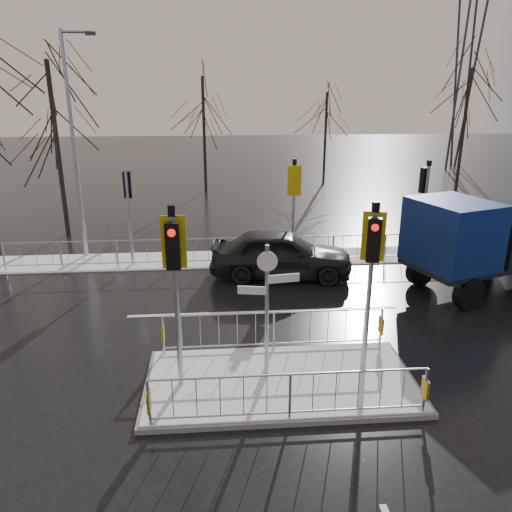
{
  "coord_description": "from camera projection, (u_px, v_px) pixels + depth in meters",
  "views": [
    {
      "loc": [
        -1.31,
        -9.57,
        6.33
      ],
      "look_at": [
        -0.26,
        3.67,
        1.8
      ],
      "focal_mm": 35.0,
      "sensor_mm": 36.0,
      "label": 1
    }
  ],
  "objects": [
    {
      "name": "tree_far_c",
      "position": [
        466.0,
        107.0,
        30.37
      ],
      "size": [
        4.0,
        4.0,
        7.55
      ],
      "color": "black",
      "rests_on": "ground"
    },
    {
      "name": "car_far_lane",
      "position": [
        281.0,
        254.0,
        17.28
      ],
      "size": [
        5.09,
        2.57,
        1.66
      ],
      "primitive_type": "imported",
      "rotation": [
        0.0,
        0.0,
        1.44
      ],
      "color": "black",
      "rests_on": "ground"
    },
    {
      "name": "far_kerb_fixtures",
      "position": [
        261.0,
        237.0,
        18.5
      ],
      "size": [
        18.0,
        0.65,
        3.83
      ],
      "color": "#9BA3AA",
      "rests_on": "ground"
    },
    {
      "name": "traffic_island",
      "position": [
        280.0,
        369.0,
        11.05
      ],
      "size": [
        6.0,
        3.04,
        4.15
      ],
      "color": "slate",
      "rests_on": "ground"
    },
    {
      "name": "lane_markings",
      "position": [
        282.0,
        393.0,
        10.85
      ],
      "size": [
        8.0,
        11.38,
        0.01
      ],
      "color": "silver",
      "rests_on": "ground"
    },
    {
      "name": "flatbed_truck",
      "position": [
        473.0,
        243.0,
        15.72
      ],
      "size": [
        7.07,
        4.4,
        3.08
      ],
      "color": "black",
      "rests_on": "ground"
    },
    {
      "name": "street_lamp_left",
      "position": [
        75.0,
        139.0,
        18.2
      ],
      "size": [
        1.25,
        0.18,
        8.2
      ],
      "color": "#9BA3AA",
      "rests_on": "ground"
    },
    {
      "name": "tree_far_a",
      "position": [
        203.0,
        112.0,
        30.22
      ],
      "size": [
        3.75,
        3.75,
        7.08
      ],
      "color": "black",
      "rests_on": "ground"
    },
    {
      "name": "pylon_wires",
      "position": [
        457.0,
        20.0,
        37.18
      ],
      "size": [
        70.0,
        2.38,
        19.97
      ],
      "color": "#2D3033",
      "rests_on": "ground"
    },
    {
      "name": "tree_near_b",
      "position": [
        54.0,
        116.0,
        20.7
      ],
      "size": [
        4.0,
        4.0,
        7.55
      ],
      "color": "black",
      "rests_on": "ground"
    },
    {
      "name": "ground",
      "position": [
        280.0,
        384.0,
        11.17
      ],
      "size": [
        120.0,
        120.0,
        0.0
      ],
      "primitive_type": "plane",
      "color": "black",
      "rests_on": "ground"
    },
    {
      "name": "tree_far_b",
      "position": [
        326.0,
        121.0,
        32.91
      ],
      "size": [
        3.25,
        3.25,
        6.14
      ],
      "color": "black",
      "rests_on": "ground"
    },
    {
      "name": "snow_verge",
      "position": [
        253.0,
        258.0,
        19.28
      ],
      "size": [
        30.0,
        2.0,
        0.04
      ],
      "primitive_type": "cube",
      "color": "white",
      "rests_on": "ground"
    }
  ]
}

